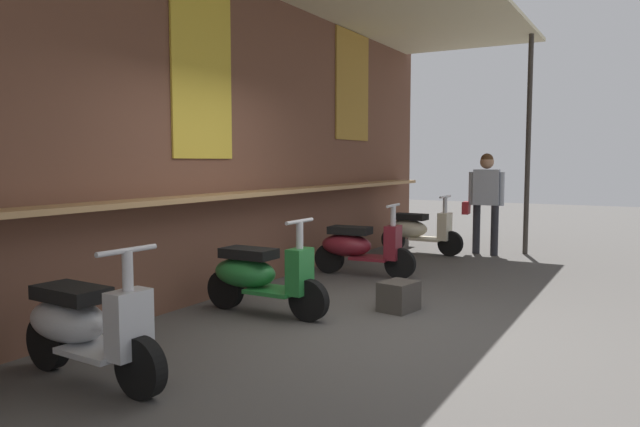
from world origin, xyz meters
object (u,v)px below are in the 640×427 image
shopper_with_handbag (485,193)px  merchandise_crate (399,296)px  scooter_maroon (358,247)px  scooter_cream (417,230)px  scooter_silver (83,325)px  scooter_green (259,275)px

shopper_with_handbag → merchandise_crate: shopper_with_handbag is taller
scooter_maroon → scooter_cream: (2.23, 0.00, 0.00)m
scooter_silver → scooter_cream: same height
scooter_maroon → shopper_with_handbag: bearing=65.4°
scooter_green → scooter_cream: size_ratio=1.00×
scooter_silver → scooter_cream: 6.63m
scooter_green → scooter_maroon: same height
scooter_silver → scooter_green: same height
scooter_green → merchandise_crate: (0.79, -1.18, -0.24)m
shopper_with_handbag → scooter_silver: bearing=-13.9°
scooter_silver → scooter_maroon: 4.40m
scooter_maroon → scooter_cream: size_ratio=1.00×
scooter_green → scooter_cream: same height
scooter_green → shopper_with_handbag: bearing=79.1°
scooter_cream → shopper_with_handbag: 1.25m
scooter_cream → merchandise_crate: bearing=-70.4°
scooter_green → shopper_with_handbag: shopper_with_handbag is taller
scooter_cream → scooter_green: bearing=-87.8°
scooter_cream → shopper_with_handbag: shopper_with_handbag is taller
scooter_silver → scooter_maroon: same height
scooter_silver → merchandise_crate: bearing=71.7°
scooter_green → merchandise_crate: size_ratio=3.66×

